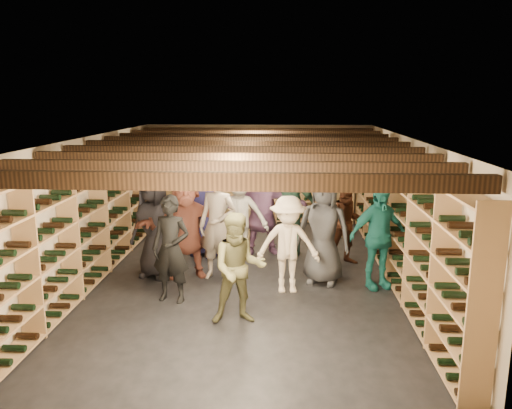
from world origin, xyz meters
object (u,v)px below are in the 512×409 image
Objects in this scene: person_4 at (378,237)px; person_8 at (347,223)px; person_6 at (206,208)px; person_7 at (218,226)px; person_5 at (186,226)px; person_10 at (290,207)px; person_0 at (155,226)px; person_3 at (288,245)px; crate_stack_right at (237,240)px; crate_loose at (333,232)px; person_12 at (323,230)px; crate_stack_left at (239,222)px; person_1 at (171,249)px; person_2 at (239,269)px; person_9 at (240,215)px; person_11 at (262,207)px.

person_4 reaches higher than person_8.
person_6 is 1.37m from person_7.
person_4 is at bearing -83.84° from person_8.
person_5 is 2.29m from person_10.
person_0 is 2.36m from person_3.
person_4 reaches higher than crate_stack_right.
person_12 is at bearing -98.76° from crate_loose.
person_7 is at bearing -111.94° from person_10.
person_0 reaches higher than person_3.
crate_stack_left reaches higher than crate_loose.
person_5 is at bearing 100.48° from person_1.
person_8 reaches higher than person_2.
person_2 is 2.57m from person_4.
person_7 reaches higher than person_5.
person_1 is 0.90× the size of person_5.
person_9 is 1.93m from person_12.
person_10 is at bearing 66.15° from person_1.
person_6 is at bearing 125.76° from person_3.
person_1 is 3.08m from person_10.
person_6 is 1.05× the size of person_12.
person_8 is 1.10m from person_12.
person_2 is (-1.71, -4.49, 0.69)m from crate_loose.
person_7 is at bearing -123.96° from person_11.
person_1 is (-2.80, -3.81, 0.74)m from crate_loose.
crate_stack_right is 1.66m from person_7.
person_1 is (-0.69, -3.58, 0.48)m from crate_stack_left.
person_7 is at bearing -169.69° from person_8.
crate_loose is 0.31× the size of person_8.
person_2 is 3.18m from person_11.
person_4 is at bearing 25.19° from person_1.
person_1 is 0.95× the size of person_9.
person_8 is 2.03m from person_9.
person_8 is (1.10, 1.41, 0.01)m from person_3.
crate_stack_left is 0.37× the size of person_12.
person_11 is (0.18, 3.17, 0.17)m from person_2.
crate_stack_right is at bearing 149.35° from person_12.
person_9 is at bearing 113.40° from person_3.
person_2 is 0.83× the size of person_10.
person_9 is at bearing 39.54° from person_5.
person_7 is at bearing 151.18° from person_3.
person_9 reaches higher than crate_stack_right.
person_10 reaches higher than crate_stack_left.
person_0 is at bearing -143.79° from person_9.
person_8 is at bearing -16.17° from crate_stack_right.
person_1 is 2.29m from person_9.
person_3 is (0.68, 1.15, 0.00)m from person_2.
person_10 is (1.05, -0.00, 0.69)m from crate_stack_right.
person_7 reaches higher than crate_loose.
crate_loose is 3.04m from person_12.
person_11 is at bearing -162.53° from person_10.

